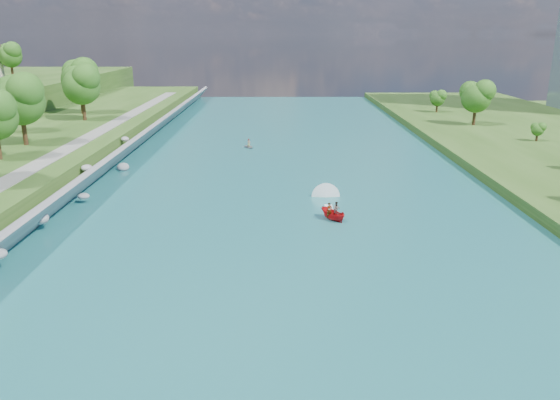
{
  "coord_description": "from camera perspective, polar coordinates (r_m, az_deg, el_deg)",
  "views": [
    {
      "loc": [
        -0.91,
        -42.48,
        19.87
      ],
      "look_at": [
        -0.77,
        14.69,
        2.5
      ],
      "focal_mm": 35.0,
      "sensor_mm": 36.0,
      "label": 1
    }
  ],
  "objects": [
    {
      "name": "ground",
      "position": [
        46.91,
        1.0,
        -8.17
      ],
      "size": [
        260.0,
        260.0,
        0.0
      ],
      "primitive_type": "plane",
      "color": "#2D5119",
      "rests_on": "ground"
    },
    {
      "name": "river_water",
      "position": [
        65.55,
        0.66,
        -0.7
      ],
      "size": [
        55.0,
        240.0,
        0.1
      ],
      "primitive_type": "cube",
      "color": "#1A6063",
      "rests_on": "ground"
    },
    {
      "name": "riprap_bank",
      "position": [
        69.31,
        -21.22,
        0.61
      ],
      "size": [
        4.66,
        236.0,
        4.26
      ],
      "color": "slate",
      "rests_on": "ground"
    },
    {
      "name": "riverside_path",
      "position": [
        71.89,
        -26.22,
        2.01
      ],
      "size": [
        3.0,
        200.0,
        0.1
      ],
      "primitive_type": "cube",
      "color": "gray",
      "rests_on": "berm_west"
    },
    {
      "name": "trees_east",
      "position": [
        91.52,
        25.53,
        6.42
      ],
      "size": [
        14.78,
        138.48,
        11.03
      ],
      "color": "#2D5115",
      "rests_on": "berm_east"
    },
    {
      "name": "motorboat",
      "position": [
        62.94,
        5.34,
        -0.94
      ],
      "size": [
        3.6,
        18.61,
        2.08
      ],
      "rotation": [
        0.0,
        0.0,
        3.78
      ],
      "color": "red",
      "rests_on": "river_water"
    },
    {
      "name": "raft",
      "position": [
        99.91,
        -3.28,
        5.68
      ],
      "size": [
        2.85,
        3.24,
        1.66
      ],
      "rotation": [
        0.0,
        0.0,
        0.42
      ],
      "color": "gray",
      "rests_on": "river_water"
    }
  ]
}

